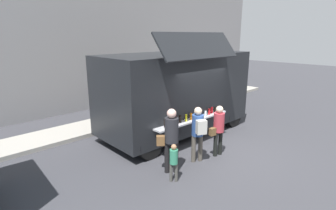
# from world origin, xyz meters

# --- Properties ---
(ground_plane) EXTENTS (60.00, 60.00, 0.00)m
(ground_plane) POSITION_xyz_m (0.00, 0.00, 0.00)
(ground_plane) COLOR #38383D
(curb_strip) EXTENTS (28.00, 1.60, 0.15)m
(curb_strip) POSITION_xyz_m (-4.01, 4.63, 0.07)
(curb_strip) COLOR #9E998E
(curb_strip) RESTS_ON ground
(building_behind) EXTENTS (32.00, 2.40, 7.57)m
(building_behind) POSITION_xyz_m (-3.01, 8.53, 3.78)
(building_behind) COLOR gray
(building_behind) RESTS_ON ground
(food_truck_main) EXTENTS (5.82, 3.21, 3.73)m
(food_truck_main) POSITION_xyz_m (-0.00, 2.01, 1.64)
(food_truck_main) COLOR black
(food_truck_main) RESTS_ON ground
(trash_bin) EXTENTS (0.60, 0.60, 0.87)m
(trash_bin) POSITION_xyz_m (4.49, 4.33, 0.43)
(trash_bin) COLOR #2B6235
(trash_bin) RESTS_ON ground
(customer_front_ordering) EXTENTS (0.52, 0.32, 1.59)m
(customer_front_ordering) POSITION_xyz_m (-0.56, -0.32, 0.94)
(customer_front_ordering) COLOR black
(customer_front_ordering) RESTS_ON ground
(customer_mid_with_backpack) EXTENTS (0.45, 0.54, 1.66)m
(customer_mid_with_backpack) POSITION_xyz_m (-1.34, -0.17, 1.02)
(customer_mid_with_backpack) COLOR #514A41
(customer_mid_with_backpack) RESTS_ON ground
(customer_rear_waiting) EXTENTS (0.54, 0.50, 1.80)m
(customer_rear_waiting) POSITION_xyz_m (-2.35, -0.07, 1.07)
(customer_rear_waiting) COLOR black
(customer_rear_waiting) RESTS_ON ground
(child_near_queue) EXTENTS (0.21, 0.21, 1.02)m
(child_near_queue) POSITION_xyz_m (-2.63, -0.46, 0.61)
(child_near_queue) COLOR #494842
(child_near_queue) RESTS_ON ground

